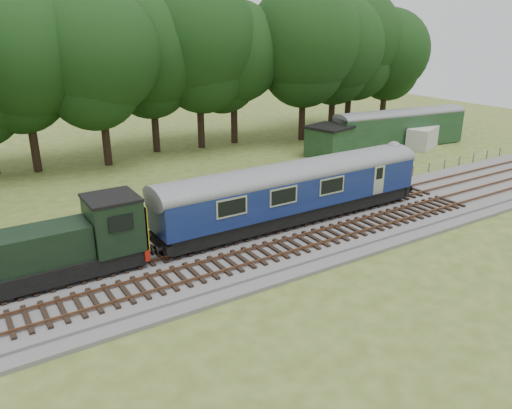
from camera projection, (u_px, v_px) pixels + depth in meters
ground at (228, 255)px, 27.55m from camera, size 120.00×120.00×0.00m
ballast at (228, 252)px, 27.49m from camera, size 70.00×7.00×0.35m
track_north at (216, 239)px, 28.51m from camera, size 67.20×2.40×0.21m
track_south at (243, 259)px, 26.14m from camera, size 67.20×2.40×0.21m
fence at (192, 228)px, 31.11m from camera, size 64.00×0.12×1.00m
tree_line at (108, 165)px, 44.99m from camera, size 70.00×8.00×18.00m
dmu_railcar at (294, 187)px, 30.53m from camera, size 18.05×2.86×3.88m
shunter_loco at (58, 248)px, 23.74m from camera, size 8.91×2.60×3.38m
worker at (168, 245)px, 26.07m from camera, size 0.67×0.53×1.61m
parked_coach at (400, 126)px, 50.81m from camera, size 14.98×4.50×3.78m
shed at (328, 141)px, 47.24m from camera, size 4.38×4.38×2.96m
caravan at (423, 137)px, 50.84m from camera, size 4.82×3.67×2.12m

